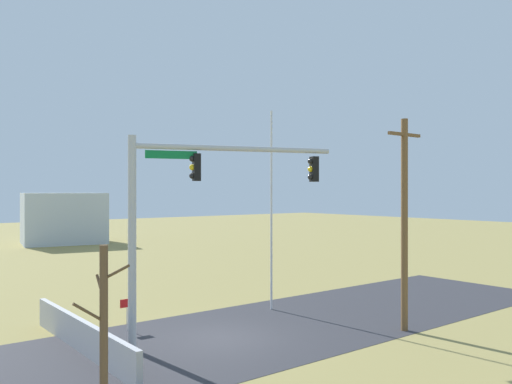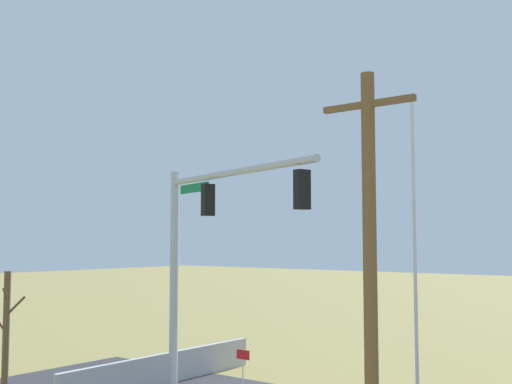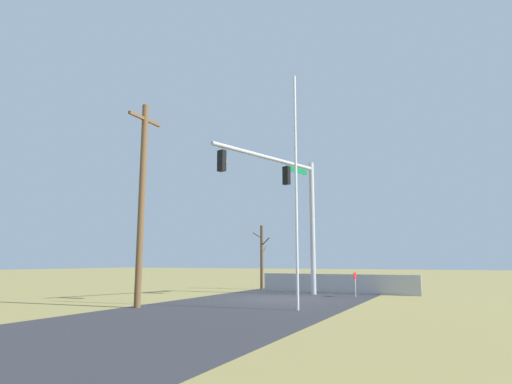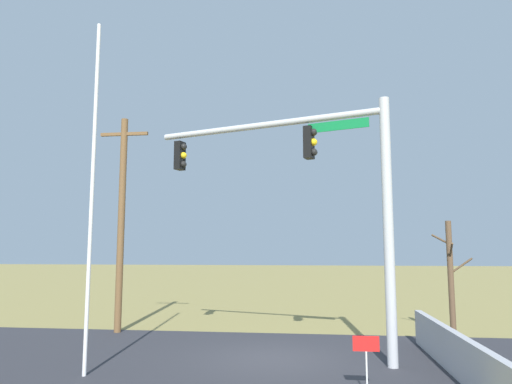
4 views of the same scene
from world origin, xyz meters
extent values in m
plane|color=olive|center=(0.00, 0.00, 0.00)|extent=(160.00, 160.00, 0.00)
cube|color=#2D2D33|center=(-4.00, 0.00, 0.01)|extent=(28.00, 8.00, 0.01)
cube|color=#B7B5AD|center=(4.20, -0.66, 0.00)|extent=(6.00, 6.00, 0.01)
cube|color=#A8A8AD|center=(4.58, -1.61, 0.53)|extent=(0.20, 8.82, 1.06)
cylinder|color=#B2B5BA|center=(3.20, -0.66, 3.63)|extent=(0.28, 0.28, 7.25)
cylinder|color=#B2B5BA|center=(-0.31, 0.49, 6.90)|extent=(7.08, 2.50, 0.20)
cube|color=#0F7238|center=(1.94, -0.25, 6.62)|extent=(1.72, 0.59, 0.28)
cube|color=black|center=(1.10, 0.03, 6.20)|extent=(0.34, 0.42, 0.96)
sphere|color=black|center=(1.24, -0.02, 6.50)|extent=(0.22, 0.22, 0.22)
sphere|color=yellow|center=(1.24, -0.02, 6.20)|extent=(0.22, 0.22, 0.22)
sphere|color=black|center=(1.24, -0.02, 5.90)|extent=(0.22, 0.22, 0.22)
cube|color=black|center=(-3.25, 1.46, 6.20)|extent=(0.34, 0.42, 0.96)
sphere|color=black|center=(-3.11, 1.41, 6.50)|extent=(0.22, 0.22, 0.22)
sphere|color=yellow|center=(-3.11, 1.41, 6.20)|extent=(0.22, 0.22, 0.22)
sphere|color=black|center=(-3.11, 1.41, 5.90)|extent=(0.22, 0.22, 0.22)
cylinder|color=silver|center=(-4.38, -2.43, 4.50)|extent=(0.10, 0.10, 9.01)
cylinder|color=brown|center=(-6.10, 3.48, 4.07)|extent=(0.26, 0.26, 8.14)
cube|color=brown|center=(-6.10, 3.48, 7.54)|extent=(1.90, 0.12, 0.12)
cylinder|color=brown|center=(5.91, 3.61, 2.03)|extent=(0.20, 0.20, 4.07)
cylinder|color=brown|center=(6.28, 3.61, 2.50)|extent=(0.78, 0.07, 0.57)
cylinder|color=brown|center=(5.67, 3.81, 3.42)|extent=(0.54, 0.47, 0.39)
cylinder|color=brown|center=(5.89, 3.33, 3.02)|extent=(0.12, 0.61, 0.55)
cylinder|color=silver|center=(2.28, -3.11, 0.45)|extent=(0.04, 0.04, 0.90)
cube|color=red|center=(2.28, -3.11, 1.06)|extent=(0.56, 0.02, 0.32)
cube|color=silver|center=(-6.95, -38.91, 2.59)|extent=(8.84, 7.52, 5.18)
camera|label=1|loc=(10.79, 15.74, 5.36)|focal=36.73mm
camera|label=2|loc=(-11.65, 14.04, 4.96)|focal=44.25mm
camera|label=3|loc=(-19.58, -7.80, 1.76)|focal=30.17mm
camera|label=4|loc=(1.22, -13.65, 3.05)|focal=32.91mm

